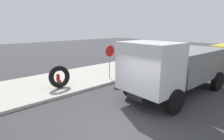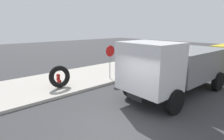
{
  "view_description": "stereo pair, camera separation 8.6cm",
  "coord_description": "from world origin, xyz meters",
  "views": [
    {
      "loc": [
        -4.17,
        -4.29,
        3.65
      ],
      "look_at": [
        2.41,
        2.82,
        1.32
      ],
      "focal_mm": 28.85,
      "sensor_mm": 36.0,
      "label": 1
    },
    {
      "loc": [
        -4.11,
        -4.35,
        3.65
      ],
      "look_at": [
        2.41,
        2.82,
        1.32
      ],
      "focal_mm": 28.85,
      "sensor_mm": 36.0,
      "label": 2
    }
  ],
  "objects": [
    {
      "name": "ground_plane",
      "position": [
        0.0,
        0.0,
        0.0
      ],
      "size": [
        80.0,
        80.0,
        0.0
      ],
      "primitive_type": "plane",
      "color": "#38383A"
    },
    {
      "name": "sidewalk_curb",
      "position": [
        0.0,
        6.5,
        0.07
      ],
      "size": [
        36.0,
        5.0,
        0.15
      ],
      "primitive_type": "cube",
      "color": "#ADA89E",
      "rests_on": "ground"
    },
    {
      "name": "fire_hydrant",
      "position": [
        0.55,
        5.63,
        0.54
      ],
      "size": [
        0.23,
        0.52,
        0.74
      ],
      "color": "red",
      "rests_on": "sidewalk_curb"
    },
    {
      "name": "loose_tire",
      "position": [
        0.44,
        5.21,
        0.81
      ],
      "size": [
        1.3,
        0.48,
        1.33
      ],
      "primitive_type": "torus",
      "rotation": [
        1.42,
        0.0,
        0.0
      ],
      "color": "black",
      "rests_on": "sidewalk_curb"
    },
    {
      "name": "stop_sign",
      "position": [
        3.97,
        4.74,
        1.73
      ],
      "size": [
        0.76,
        0.08,
        2.28
      ],
      "color": "gray",
      "rests_on": "sidewalk_curb"
    },
    {
      "name": "dump_truck_gray",
      "position": [
        4.8,
        0.28,
        1.61
      ],
      "size": [
        7.1,
        3.04,
        3.0
      ],
      "color": "slate",
      "rests_on": "ground"
    }
  ]
}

